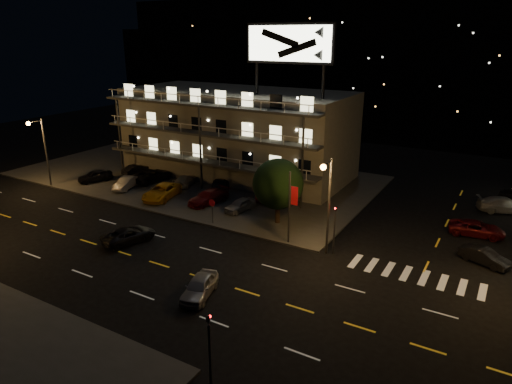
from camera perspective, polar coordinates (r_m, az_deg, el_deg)
The scene contains 26 objects.
ground at distance 35.40m, azimuth -9.56°, elevation -9.68°, with size 140.00×140.00×0.00m, color black.
curb_nw at distance 57.95m, azimuth -7.76°, elevation 2.04°, with size 44.00×24.00×0.15m, color #373835.
motel at distance 57.44m, azimuth -2.37°, elevation 7.47°, with size 28.00×13.80×18.10m.
hill_backdrop at distance 96.12m, azimuth 14.82°, elevation 15.29°, with size 120.00×25.00×24.00m.
streetlight_nw at distance 57.30m, azimuth -25.16°, elevation 5.26°, with size 0.44×1.92×8.00m.
streetlight_nc at distance 35.67m, azimuth 8.95°, elevation -0.68°, with size 0.44×1.92×8.00m.
signal_nw at distance 36.86m, azimuth 9.80°, elevation -4.05°, with size 0.20×0.27×4.60m.
signal_sw at distance 23.66m, azimuth -5.86°, elevation -18.23°, with size 0.20×0.27×4.60m.
banner_north at distance 37.86m, azimuth 4.29°, elevation -1.78°, with size 0.83×0.16×6.40m.
stop_sign at distance 42.50m, azimuth -5.50°, elevation -1.92°, with size 0.91×0.11×2.61m.
tree at distance 41.80m, azimuth 2.72°, elevation 0.83°, with size 4.88×4.70×6.15m.
lot_car_0 at distance 58.05m, azimuth -19.47°, elevation 1.92°, with size 1.63×4.05×1.38m, color black.
lot_car_1 at distance 54.25m, azimuth -15.90°, elevation 1.09°, with size 1.39×3.99×1.32m, color gray.
lot_car_2 at distance 50.00m, azimuth -11.71°, elevation 0.02°, with size 2.47×5.36×1.49m, color orange.
lot_car_3 at distance 47.81m, azimuth -5.96°, elevation -0.62°, with size 1.95×4.80×1.39m, color #550C11.
lot_car_4 at distance 45.61m, azimuth -2.00°, elevation -1.61°, with size 1.46×3.64×1.24m, color gray.
lot_car_5 at distance 59.59m, azimuth -14.70°, elevation 2.76°, with size 1.31×3.77×1.24m, color black.
lot_car_6 at distance 56.23m, azimuth -12.86°, elevation 2.06°, with size 2.44×5.29×1.47m, color black.
lot_car_7 at distance 53.90m, azimuth -8.82°, elevation 1.46°, with size 1.74×4.28×1.24m, color gray.
lot_car_8 at distance 51.40m, azimuth -4.55°, elevation 0.93°, with size 1.81×4.50×1.53m, color black.
lot_car_9 at distance 48.57m, azimuth 1.89°, elevation -0.12°, with size 1.61×4.62×1.52m, color #550C11.
side_car_0 at distance 39.79m, azimuth 26.65°, elevation -7.21°, with size 1.30×3.74×1.23m, color black.
side_car_1 at distance 44.89m, azimuth 25.87°, elevation -4.13°, with size 2.16×4.68×1.30m, color #550C11.
side_car_2 at distance 51.98m, azimuth 28.66°, elevation -1.42°, with size 2.10×5.17×1.50m, color gray.
road_car_east at distance 31.80m, azimuth -7.07°, elevation -11.66°, with size 1.64×4.07×1.39m, color gray.
road_car_west at distance 40.65m, azimuth -15.59°, elevation -5.21°, with size 2.14×4.63×1.29m, color black.
Camera 1 is at (20.41, -23.51, 16.86)m, focal length 32.00 mm.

